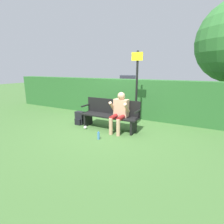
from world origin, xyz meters
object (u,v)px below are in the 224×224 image
object	(u,v)px
signpost	(137,84)
backpack	(80,118)
park_bench	(110,114)
person_seated	(120,110)
parked_car	(128,81)
water_bottle	(99,136)

from	to	relation	value
signpost	backpack	bearing A→B (deg)	-152.96
backpack	park_bench	bearing A→B (deg)	5.77
person_seated	backpack	size ratio (longest dim) A/B	2.70
person_seated	parked_car	size ratio (longest dim) A/B	0.27
backpack	water_bottle	xyz separation A→B (m)	(1.28, -0.82, -0.11)
parked_car	water_bottle	bearing A→B (deg)	179.22
park_bench	person_seated	bearing A→B (deg)	-17.76
person_seated	park_bench	bearing A→B (deg)	162.24
water_bottle	parked_car	size ratio (longest dim) A/B	0.05
park_bench	parked_car	bearing A→B (deg)	110.83
signpost	parked_car	xyz separation A→B (m)	(-5.42, 12.03, -0.76)
person_seated	backpack	xyz separation A→B (m)	(-1.51, 0.01, -0.45)
park_bench	backpack	xyz separation A→B (m)	(-1.13, -0.11, -0.26)
person_seated	water_bottle	size ratio (longest dim) A/B	5.45
park_bench	signpost	bearing A→B (deg)	53.20
park_bench	person_seated	xyz separation A→B (m)	(0.38, -0.12, 0.19)
backpack	parked_car	bearing A→B (deg)	106.14
water_bottle	parked_car	xyz separation A→B (m)	(-5.01, 13.71, 0.50)
backpack	person_seated	bearing A→B (deg)	-0.30
person_seated	signpost	distance (m)	1.13
backpack	parked_car	xyz separation A→B (m)	(-3.73, 12.89, 0.39)
person_seated	backpack	distance (m)	1.58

